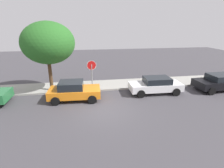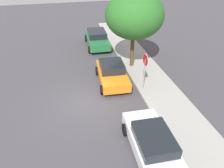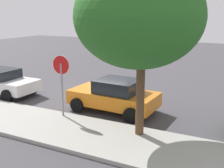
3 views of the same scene
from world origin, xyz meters
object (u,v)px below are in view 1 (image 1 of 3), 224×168
parked_car_white (156,85)px  parked_car_black (220,82)px  parked_car_orange (74,91)px  stop_sign (92,70)px  street_tree_near_corner (48,43)px

parked_car_white → parked_car_black: size_ratio=1.01×
parked_car_white → parked_car_black: 5.85m
parked_car_orange → parked_car_white: (6.72, 0.32, -0.03)m
parked_car_orange → parked_car_black: parked_car_orange is taller
stop_sign → parked_car_black: size_ratio=0.61×
parked_car_white → street_tree_near_corner: bearing=168.6°
stop_sign → parked_car_orange: stop_sign is taller
street_tree_near_corner → parked_car_orange: bearing=-47.8°
parked_car_white → street_tree_near_corner: size_ratio=0.75×
stop_sign → street_tree_near_corner: bearing=175.6°
stop_sign → parked_car_white: stop_sign is taller
parked_car_orange → parked_car_white: bearing=2.7°
parked_car_orange → parked_car_black: (12.57, 0.12, 0.00)m
parked_car_black → street_tree_near_corner: 14.94m
parked_car_orange → street_tree_near_corner: (-1.85, 2.04, 3.39)m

